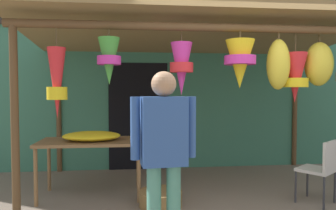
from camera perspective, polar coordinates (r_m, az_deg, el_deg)
shop_facade at (r=6.30m, az=5.43°, el=9.50°), size 11.91×0.29×4.49m
market_stall_canopy at (r=4.83m, az=6.14°, el=11.05°), size 5.04×2.68×2.55m
display_table at (r=4.61m, az=-13.60°, el=-7.12°), size 1.41×0.76×0.79m
flower_heap_on_table at (r=4.54m, az=-13.33°, el=-5.42°), size 0.79×0.55×0.13m
folding_chair at (r=4.65m, az=25.82°, el=-9.83°), size 0.56×0.56×0.84m
wicker_basket_by_table at (r=4.26m, az=-1.34°, el=-16.37°), size 0.55×0.55×0.20m
vendor_in_orange at (r=2.86m, az=-0.76°, el=-7.58°), size 0.59×0.26×1.65m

